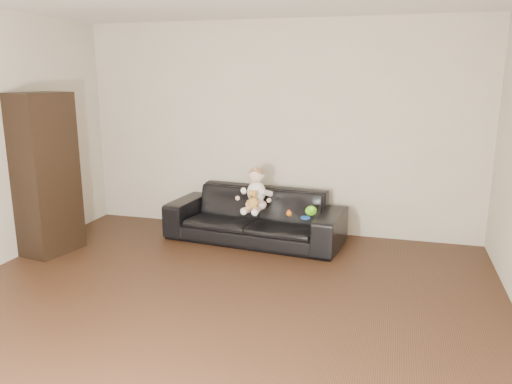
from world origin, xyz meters
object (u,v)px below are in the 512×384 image
(cabinet, at_px, (45,174))
(baby, at_px, (256,192))
(toy_rattle, at_px, (289,214))
(teddy_bear, at_px, (253,200))
(toy_blue_disc, at_px, (305,218))
(sofa, at_px, (255,216))
(toy_green, at_px, (311,211))

(cabinet, height_order, baby, cabinet)
(cabinet, distance_m, toy_rattle, 2.73)
(cabinet, bearing_deg, baby, 32.66)
(teddy_bear, distance_m, toy_blue_disc, 0.63)
(baby, bearing_deg, teddy_bear, -80.53)
(sofa, xyz_separation_m, cabinet, (-2.11, -1.00, 0.58))
(sofa, distance_m, cabinet, 2.41)
(sofa, distance_m, toy_blue_disc, 0.72)
(baby, height_order, teddy_bear, baby)
(cabinet, relative_size, toy_green, 11.05)
(sofa, bearing_deg, toy_rattle, -21.61)
(sofa, bearing_deg, baby, -63.34)
(toy_rattle, distance_m, toy_blue_disc, 0.19)
(toy_green, distance_m, toy_rattle, 0.25)
(cabinet, distance_m, toy_blue_disc, 2.91)
(teddy_bear, relative_size, toy_rattle, 3.27)
(baby, distance_m, toy_rattle, 0.49)
(baby, height_order, toy_rattle, baby)
(cabinet, height_order, teddy_bear, cabinet)
(toy_blue_disc, bearing_deg, teddy_bear, 179.50)
(baby, distance_m, toy_green, 0.68)
(toy_green, xyz_separation_m, toy_blue_disc, (-0.04, -0.12, -0.05))
(cabinet, relative_size, toy_blue_disc, 16.55)
(sofa, bearing_deg, teddy_bear, -72.71)
(cabinet, bearing_deg, toy_green, 27.18)
(sofa, height_order, toy_green, sofa)
(sofa, bearing_deg, cabinet, -148.67)
(cabinet, distance_m, teddy_bear, 2.31)
(teddy_bear, relative_size, toy_green, 1.35)
(sofa, xyz_separation_m, toy_green, (0.70, -0.15, 0.15))
(toy_blue_disc, bearing_deg, toy_green, 72.45)
(teddy_bear, bearing_deg, sofa, 103.36)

